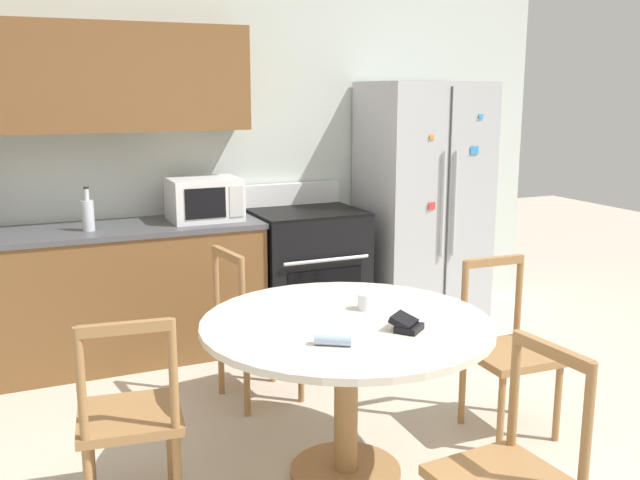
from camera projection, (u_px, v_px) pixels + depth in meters
The scene contains 14 objects.
back_wall at pixel (191, 136), 4.98m from camera, with size 5.20×0.44×2.60m.
kitchen_counter at pixel (89, 297), 4.61m from camera, with size 2.26×0.64×0.90m.
refrigerator at pixel (422, 203), 5.45m from camera, with size 0.87×0.71×1.82m.
oven_range at pixel (307, 271), 5.19m from camera, with size 0.76×0.68×1.08m.
microwave at pixel (204, 199), 4.80m from camera, with size 0.47×0.38×0.28m.
counter_bottle at pixel (88, 214), 4.44m from camera, with size 0.08×0.08×0.28m.
dining_table at pixel (346, 348), 3.22m from camera, with size 1.32×1.32×0.75m.
dining_chair_near at pixel (510, 480), 2.48m from camera, with size 0.45×0.45×0.90m.
dining_chair_far at pixel (255, 327), 4.07m from camera, with size 0.47×0.47×0.90m.
dining_chair_left at pixel (130, 419), 2.94m from camera, with size 0.47×0.47×0.90m.
dining_chair_right at pixel (508, 351), 3.69m from camera, with size 0.44×0.44×0.90m.
candle_glass at pixel (366, 303), 3.35m from camera, with size 0.08×0.08×0.08m.
folded_napkin at pixel (333, 339), 2.88m from camera, with size 0.16×0.13×0.05m.
wallet at pixel (406, 324), 3.06m from camera, with size 0.17×0.17×0.07m.
Camera 1 is at (-1.52, -2.37, 1.76)m, focal length 40.00 mm.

